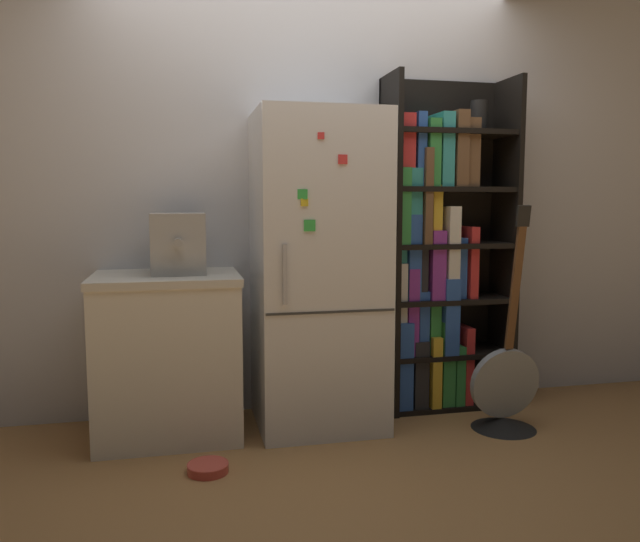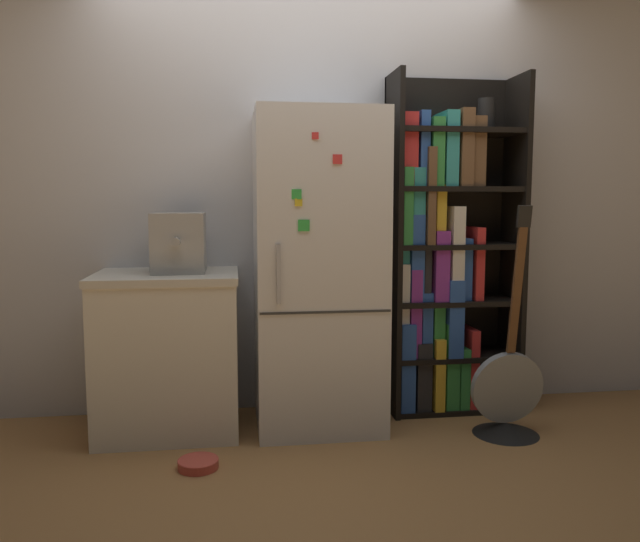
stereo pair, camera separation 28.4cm
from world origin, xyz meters
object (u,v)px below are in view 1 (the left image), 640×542
object	(u,v)px
espresso_machine	(178,243)
guitar	(505,398)
bookshelf	(434,261)
pet_bowl	(208,467)
refrigerator	(318,271)

from	to	relation	value
espresso_machine	guitar	bearing A→B (deg)	-11.42
bookshelf	guitar	xyz separation A→B (m)	(0.23, -0.48, -0.72)
bookshelf	pet_bowl	bearing A→B (deg)	-153.71
bookshelf	pet_bowl	world-z (taller)	bookshelf
bookshelf	espresso_machine	distance (m)	1.52
refrigerator	espresso_machine	bearing A→B (deg)	177.50
espresso_machine	pet_bowl	xyz separation A→B (m)	(0.11, -0.56, -1.01)
bookshelf	guitar	bearing A→B (deg)	-64.27
espresso_machine	refrigerator	bearing A→B (deg)	-2.50
espresso_machine	guitar	world-z (taller)	guitar
refrigerator	pet_bowl	xyz separation A→B (m)	(-0.64, -0.53, -0.84)
refrigerator	espresso_machine	size ratio (longest dim) A/B	4.84
pet_bowl	guitar	bearing A→B (deg)	7.39
guitar	bookshelf	bearing A→B (deg)	115.73
bookshelf	pet_bowl	size ratio (longest dim) A/B	10.25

